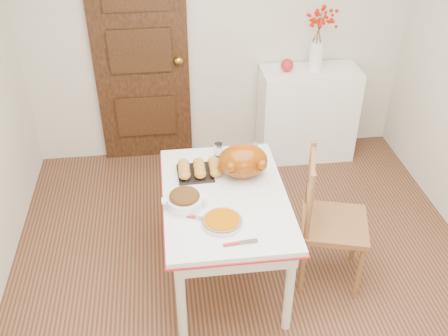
{
  "coord_description": "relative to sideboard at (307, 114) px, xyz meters",
  "views": [
    {
      "loc": [
        -0.51,
        -2.44,
        2.79
      ],
      "look_at": [
        -0.16,
        0.3,
        0.91
      ],
      "focal_mm": 41.23,
      "sensor_mm": 36.0,
      "label": 1
    }
  ],
  "objects": [
    {
      "name": "rolls_tray",
      "position": [
        -1.13,
        -1.27,
        0.32
      ],
      "size": [
        0.31,
        0.25,
        0.08
      ],
      "primitive_type": null,
      "rotation": [
        0.0,
        0.0,
        0.04
      ],
      "color": "#B47828",
      "rests_on": "kitchen_table"
    },
    {
      "name": "kitchen_table",
      "position": [
        -0.99,
        -1.53,
        -0.09
      ],
      "size": [
        0.84,
        1.22,
        0.73
      ],
      "primitive_type": null,
      "color": "white",
      "rests_on": "floor"
    },
    {
      "name": "berry_vase",
      "position": [
        0.03,
        0.0,
        0.72
      ],
      "size": [
        0.28,
        0.28,
        0.55
      ],
      "primitive_type": null,
      "color": "white",
      "rests_on": "sideboard"
    },
    {
      "name": "stuffing_dish",
      "position": [
        -1.26,
        -1.63,
        0.34
      ],
      "size": [
        0.31,
        0.25,
        0.11
      ],
      "primitive_type": null,
      "rotation": [
        0.0,
        0.0,
        0.08
      ],
      "color": "#3A2609",
      "rests_on": "kitchen_table"
    },
    {
      "name": "sideboard",
      "position": [
        0.0,
        0.0,
        0.0
      ],
      "size": [
        0.9,
        0.4,
        0.9
      ],
      "primitive_type": "cube",
      "color": "white",
      "rests_on": "floor"
    },
    {
      "name": "door_back",
      "position": [
        -1.53,
        0.19,
        0.58
      ],
      "size": [
        0.85,
        0.06,
        2.06
      ],
      "primitive_type": "cube",
      "color": "black",
      "rests_on": "ground"
    },
    {
      "name": "drinking_glass",
      "position": [
        -0.98,
        -1.07,
        0.33
      ],
      "size": [
        0.07,
        0.07,
        0.11
      ],
      "primitive_type": "cylinder",
      "rotation": [
        0.0,
        0.0,
        0.08
      ],
      "color": "white",
      "rests_on": "kitchen_table"
    },
    {
      "name": "chair_oak",
      "position": [
        -0.24,
        -1.64,
        0.05
      ],
      "size": [
        0.55,
        0.55,
        1.01
      ],
      "primitive_type": null,
      "rotation": [
        0.0,
        0.0,
        1.29
      ],
      "color": "brown",
      "rests_on": "floor"
    },
    {
      "name": "pumpkin_pie",
      "position": [
        -1.04,
        -1.83,
        0.31
      ],
      "size": [
        0.3,
        0.3,
        0.05
      ],
      "primitive_type": "cylinder",
      "rotation": [
        0.0,
        0.0,
        0.23
      ],
      "color": "#A65200",
      "rests_on": "kitchen_table"
    },
    {
      "name": "apple",
      "position": [
        -0.23,
        0.0,
        0.51
      ],
      "size": [
        0.12,
        0.12,
        0.12
      ],
      "primitive_type": "sphere",
      "color": "#B01C20",
      "rests_on": "sideboard"
    },
    {
      "name": "turkey_platter",
      "position": [
        -0.84,
        -1.36,
        0.41
      ],
      "size": [
        0.43,
        0.36,
        0.25
      ],
      "primitive_type": null,
      "rotation": [
        0.0,
        0.0,
        -0.1
      ],
      "color": "#954906",
      "rests_on": "kitchen_table"
    },
    {
      "name": "wall_back",
      "position": [
        -0.83,
        0.22,
        0.8
      ],
      "size": [
        3.5,
        0.0,
        2.5
      ],
      "primitive_type": "cube",
      "color": "beige",
      "rests_on": "ground"
    },
    {
      "name": "shaker_pair",
      "position": [
        -0.74,
        -1.07,
        0.33
      ],
      "size": [
        0.1,
        0.05,
        0.09
      ],
      "primitive_type": null,
      "rotation": [
        0.0,
        0.0,
        -0.17
      ],
      "color": "white",
      "rests_on": "kitchen_table"
    },
    {
      "name": "carving_knife",
      "position": [
        -1.17,
        -1.76,
        0.29
      ],
      "size": [
        0.24,
        0.14,
        0.01
      ],
      "primitive_type": null,
      "rotation": [
        0.0,
        0.0,
        -0.36
      ],
      "color": "silver",
      "rests_on": "kitchen_table"
    },
    {
      "name": "floor",
      "position": [
        -0.83,
        -1.78,
        -0.45
      ],
      "size": [
        3.5,
        4.0,
        0.0
      ],
      "primitive_type": "cube",
      "color": "#412212",
      "rests_on": "ground"
    },
    {
      "name": "pie_server",
      "position": [
        -0.96,
        -2.02,
        0.29
      ],
      "size": [
        0.21,
        0.08,
        0.01
      ],
      "primitive_type": null,
      "rotation": [
        0.0,
        0.0,
        0.1
      ],
      "color": "silver",
      "rests_on": "kitchen_table"
    }
  ]
}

